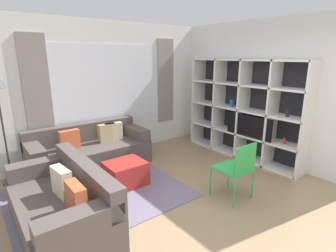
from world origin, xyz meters
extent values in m
plane|color=#9E7F5B|center=(0.00, 0.00, 0.00)|extent=(16.00, 16.00, 0.00)
cube|color=white|center=(0.00, 3.31, 1.35)|extent=(5.61, 0.07, 2.70)
cube|color=white|center=(0.00, 3.27, 1.45)|extent=(2.43, 0.01, 1.60)
cube|color=gray|center=(-1.38, 3.25, 1.45)|extent=(0.44, 0.03, 1.90)
cube|color=gray|center=(1.38, 3.25, 1.45)|extent=(0.44, 0.03, 1.90)
cube|color=white|center=(2.24, 1.64, 1.35)|extent=(0.07, 4.47, 2.70)
cube|color=slate|center=(-1.01, 1.81, 0.01)|extent=(2.45, 2.04, 0.01)
cube|color=#232328|center=(2.20, 1.49, 0.99)|extent=(0.02, 2.55, 1.97)
cube|color=white|center=(2.00, 0.22, 0.99)|extent=(0.41, 0.04, 1.97)
cube|color=white|center=(2.00, 0.85, 0.99)|extent=(0.41, 0.04, 1.97)
cube|color=white|center=(2.00, 1.49, 0.99)|extent=(0.41, 0.04, 1.97)
cube|color=white|center=(2.00, 2.13, 0.99)|extent=(0.41, 0.04, 1.97)
cube|color=white|center=(2.00, 2.76, 0.99)|extent=(0.41, 0.04, 1.97)
cube|color=white|center=(2.00, 1.49, 0.02)|extent=(0.41, 2.55, 0.04)
cube|color=white|center=(2.00, 1.49, 0.49)|extent=(0.41, 2.55, 0.04)
cube|color=white|center=(2.00, 1.49, 0.99)|extent=(0.41, 2.55, 0.04)
cube|color=white|center=(2.00, 1.49, 1.48)|extent=(0.41, 2.55, 0.04)
cube|color=white|center=(2.00, 1.49, 1.95)|extent=(0.41, 2.55, 0.04)
cube|color=black|center=(1.84, 1.22, 0.72)|extent=(0.04, 0.98, 0.42)
cube|color=black|center=(1.86, 1.22, 0.53)|extent=(0.10, 0.24, 0.03)
cylinder|color=red|center=(1.98, 0.56, 0.56)|extent=(0.05, 0.05, 0.10)
cylinder|color=#232328|center=(1.98, 0.56, 1.06)|extent=(0.06, 0.06, 0.12)
cylinder|color=#2856A8|center=(1.98, 1.77, 1.08)|extent=(0.08, 0.08, 0.15)
cube|color=#564C47|center=(-0.71, 2.78, 0.22)|extent=(2.11, 0.88, 0.44)
cube|color=#564C47|center=(-0.71, 3.12, 0.61)|extent=(2.11, 0.18, 0.35)
cube|color=#564C47|center=(-1.64, 2.78, 0.54)|extent=(0.24, 0.82, 0.21)
cube|color=#564C47|center=(0.22, 2.78, 0.54)|extent=(0.24, 0.82, 0.21)
cube|color=beige|center=(-0.21, 2.84, 0.61)|extent=(0.35, 0.15, 0.34)
cube|color=tan|center=(-0.34, 2.84, 0.61)|extent=(0.34, 0.13, 0.34)
cube|color=#C65B33|center=(-1.05, 2.84, 0.61)|extent=(0.35, 0.14, 0.34)
cube|color=#564C47|center=(-1.71, 1.28, 0.22)|extent=(0.88, 1.78, 0.44)
cube|color=#564C47|center=(-1.36, 1.28, 0.61)|extent=(0.18, 1.78, 0.35)
cube|color=#564C47|center=(-1.71, 2.05, 0.54)|extent=(0.82, 0.24, 0.21)
cube|color=#564C47|center=(-1.71, 0.52, 0.54)|extent=(0.82, 0.24, 0.21)
cube|color=#C65B33|center=(-1.64, 0.81, 0.61)|extent=(0.12, 0.34, 0.34)
cube|color=beige|center=(-1.64, 1.29, 0.61)|extent=(0.16, 0.35, 0.34)
cube|color=#A82823|center=(-0.53, 1.81, 0.20)|extent=(0.61, 0.52, 0.39)
cylinder|color=black|center=(-1.99, 2.99, 0.01)|extent=(0.26, 0.26, 0.02)
cylinder|color=#2D2D30|center=(-1.99, 2.99, 0.79)|extent=(0.03, 0.03, 1.53)
cylinder|color=green|center=(0.73, 0.75, 0.22)|extent=(0.02, 0.02, 0.44)
cylinder|color=green|center=(0.31, 0.75, 0.22)|extent=(0.02, 0.02, 0.44)
cylinder|color=green|center=(0.73, 0.31, 0.22)|extent=(0.02, 0.02, 0.44)
cylinder|color=green|center=(0.31, 0.31, 0.22)|extent=(0.02, 0.02, 0.44)
cube|color=green|center=(0.52, 0.53, 0.45)|extent=(0.44, 0.46, 0.02)
cube|color=green|center=(0.52, 0.32, 0.66)|extent=(0.44, 0.02, 0.40)
camera|label=1|loc=(-2.37, -1.66, 2.03)|focal=28.00mm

